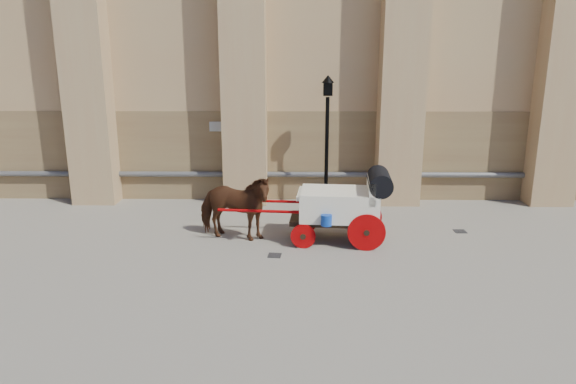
{
  "coord_description": "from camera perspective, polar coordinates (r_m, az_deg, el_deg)",
  "views": [
    {
      "loc": [
        0.61,
        -12.96,
        4.67
      ],
      "look_at": [
        0.45,
        -0.07,
        1.32
      ],
      "focal_mm": 32.0,
      "sensor_mm": 36.0,
      "label": 1
    }
  ],
  "objects": [
    {
      "name": "drain_grate_near",
      "position": [
        12.66,
        -1.49,
        -7.05
      ],
      "size": [
        0.35,
        0.35,
        0.01
      ],
      "primitive_type": "cube",
      "rotation": [
        0.0,
        0.0,
        -0.1
      ],
      "color": "black",
      "rests_on": "ground"
    },
    {
      "name": "ground",
      "position": [
        13.79,
        -1.86,
        -5.22
      ],
      "size": [
        90.0,
        90.0,
        0.0
      ],
      "primitive_type": "plane",
      "color": "slate",
      "rests_on": "ground"
    },
    {
      "name": "horse",
      "position": [
        13.56,
        -6.01,
        -1.66
      ],
      "size": [
        2.3,
        1.49,
        1.79
      ],
      "primitive_type": "imported",
      "rotation": [
        0.0,
        0.0,
        1.3
      ],
      "color": "#59321A",
      "rests_on": "ground"
    },
    {
      "name": "street_lamp",
      "position": [
        16.14,
        4.34,
        5.9
      ],
      "size": [
        0.39,
        0.39,
        4.2
      ],
      "color": "black",
      "rests_on": "ground"
    },
    {
      "name": "drain_grate_far",
      "position": [
        15.14,
        18.57,
        -4.15
      ],
      "size": [
        0.32,
        0.32,
        0.01
      ],
      "primitive_type": "cube",
      "rotation": [
        0.0,
        0.0,
        0.01
      ],
      "color": "black",
      "rests_on": "ground"
    },
    {
      "name": "carriage",
      "position": [
        13.4,
        6.38,
        -1.21
      ],
      "size": [
        4.5,
        1.64,
        1.93
      ],
      "rotation": [
        0.0,
        0.0,
        -0.09
      ],
      "color": "black",
      "rests_on": "ground"
    }
  ]
}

